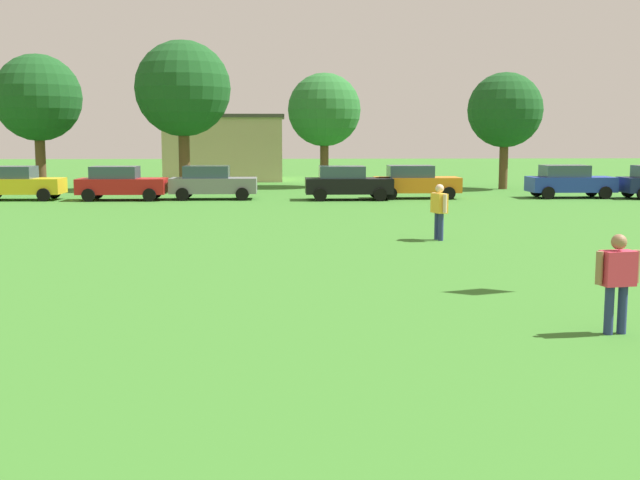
{
  "coord_description": "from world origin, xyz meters",
  "views": [
    {
      "loc": [
        2.44,
        0.25,
        3.19
      ],
      "look_at": [
        2.92,
        10.5,
        1.83
      ],
      "focal_mm": 44.61,
      "sensor_mm": 36.0,
      "label": 1
    }
  ],
  "objects_px": {
    "parked_car_blue_5": "(569,181)",
    "tree_far_left": "(38,98)",
    "parked_car_orange_4": "(415,182)",
    "tree_far_right": "(505,110)",
    "bystander_near_trees": "(439,207)",
    "tree_right": "(324,110)",
    "parked_car_red_1": "(121,183)",
    "parked_car_gray_2": "(212,182)",
    "adult_bystander": "(617,275)",
    "tree_left": "(183,89)",
    "parked_car_black_3": "(347,183)",
    "parked_car_yellow_0": "(17,183)"
  },
  "relations": [
    {
      "from": "adult_bystander",
      "to": "parked_car_red_1",
      "type": "relative_size",
      "value": 0.38
    },
    {
      "from": "adult_bystander",
      "to": "parked_car_orange_4",
      "type": "height_order",
      "value": "parked_car_orange_4"
    },
    {
      "from": "parked_car_blue_5",
      "to": "tree_right",
      "type": "bearing_deg",
      "value": 142.5
    },
    {
      "from": "parked_car_gray_2",
      "to": "tree_far_right",
      "type": "height_order",
      "value": "tree_far_right"
    },
    {
      "from": "parked_car_orange_4",
      "to": "tree_far_right",
      "type": "height_order",
      "value": "tree_far_right"
    },
    {
      "from": "adult_bystander",
      "to": "tree_left",
      "type": "distance_m",
      "value": 37.21
    },
    {
      "from": "parked_car_yellow_0",
      "to": "adult_bystander",
      "type": "bearing_deg",
      "value": -56.29
    },
    {
      "from": "tree_far_left",
      "to": "tree_right",
      "type": "relative_size",
      "value": 1.13
    },
    {
      "from": "parked_car_gray_2",
      "to": "tree_far_right",
      "type": "xyz_separation_m",
      "value": [
        16.75,
        6.97,
        3.8
      ]
    },
    {
      "from": "parked_car_red_1",
      "to": "tree_far_left",
      "type": "distance_m",
      "value": 11.54
    },
    {
      "from": "parked_car_blue_5",
      "to": "parked_car_orange_4",
      "type": "bearing_deg",
      "value": -179.9
    },
    {
      "from": "parked_car_blue_5",
      "to": "tree_far_left",
      "type": "xyz_separation_m",
      "value": [
        -29.09,
        8.06,
        4.51
      ]
    },
    {
      "from": "bystander_near_trees",
      "to": "tree_far_right",
      "type": "relative_size",
      "value": 0.25
    },
    {
      "from": "parked_car_blue_5",
      "to": "tree_far_right",
      "type": "bearing_deg",
      "value": 102.31
    },
    {
      "from": "tree_right",
      "to": "parked_car_blue_5",
      "type": "bearing_deg",
      "value": -37.5
    },
    {
      "from": "tree_left",
      "to": "parked_car_gray_2",
      "type": "bearing_deg",
      "value": -73.11
    },
    {
      "from": "parked_car_black_3",
      "to": "tree_far_left",
      "type": "height_order",
      "value": "tree_far_left"
    },
    {
      "from": "adult_bystander",
      "to": "tree_left",
      "type": "xyz_separation_m",
      "value": [
        -11.14,
        35.16,
        4.91
      ]
    },
    {
      "from": "parked_car_red_1",
      "to": "parked_car_gray_2",
      "type": "relative_size",
      "value": 1.0
    },
    {
      "from": "parked_car_black_3",
      "to": "tree_far_right",
      "type": "height_order",
      "value": "tree_far_right"
    },
    {
      "from": "tree_right",
      "to": "tree_far_right",
      "type": "bearing_deg",
      "value": -12.76
    },
    {
      "from": "parked_car_red_1",
      "to": "tree_right",
      "type": "bearing_deg",
      "value": 42.48
    },
    {
      "from": "parked_car_red_1",
      "to": "tree_left",
      "type": "xyz_separation_m",
      "value": [
        2.22,
        7.75,
        5.02
      ]
    },
    {
      "from": "tree_left",
      "to": "parked_car_black_3",
      "type": "bearing_deg",
      "value": -41.85
    },
    {
      "from": "adult_bystander",
      "to": "parked_car_red_1",
      "type": "distance_m",
      "value": 30.49
    },
    {
      "from": "tree_left",
      "to": "parked_car_red_1",
      "type": "bearing_deg",
      "value": -106.0
    },
    {
      "from": "parked_car_yellow_0",
      "to": "tree_far_right",
      "type": "xyz_separation_m",
      "value": [
        26.37,
        6.97,
        3.8
      ]
    },
    {
      "from": "tree_left",
      "to": "tree_right",
      "type": "distance_m",
      "value": 8.7
    },
    {
      "from": "parked_car_red_1",
      "to": "tree_far_right",
      "type": "distance_m",
      "value": 22.76
    },
    {
      "from": "parked_car_gray_2",
      "to": "parked_car_orange_4",
      "type": "height_order",
      "value": "same"
    },
    {
      "from": "parked_car_gray_2",
      "to": "tree_left",
      "type": "bearing_deg",
      "value": 106.89
    },
    {
      "from": "bystander_near_trees",
      "to": "tree_right",
      "type": "relative_size",
      "value": 0.25
    },
    {
      "from": "adult_bystander",
      "to": "parked_car_gray_2",
      "type": "relative_size",
      "value": 0.38
    },
    {
      "from": "adult_bystander",
      "to": "bystander_near_trees",
      "type": "distance_m",
      "value": 11.66
    },
    {
      "from": "bystander_near_trees",
      "to": "tree_right",
      "type": "xyz_separation_m",
      "value": [
        -2.17,
        25.48,
        3.71
      ]
    },
    {
      "from": "parked_car_red_1",
      "to": "parked_car_gray_2",
      "type": "distance_m",
      "value": 4.48
    },
    {
      "from": "parked_car_red_1",
      "to": "parked_car_blue_5",
      "type": "relative_size",
      "value": 1.0
    },
    {
      "from": "parked_car_gray_2",
      "to": "tree_right",
      "type": "xyz_separation_m",
      "value": [
        6.15,
        9.37,
        3.87
      ]
    },
    {
      "from": "parked_car_gray_2",
      "to": "parked_car_orange_4",
      "type": "bearing_deg",
      "value": 0.4
    },
    {
      "from": "parked_car_black_3",
      "to": "parked_car_orange_4",
      "type": "height_order",
      "value": "same"
    },
    {
      "from": "bystander_near_trees",
      "to": "tree_far_left",
      "type": "xyz_separation_m",
      "value": [
        -19.16,
        24.26,
        4.35
      ]
    },
    {
      "from": "parked_car_gray_2",
      "to": "tree_far_left",
      "type": "distance_m",
      "value": 14.29
    },
    {
      "from": "parked_car_yellow_0",
      "to": "parked_car_blue_5",
      "type": "bearing_deg",
      "value": 0.18
    },
    {
      "from": "parked_car_yellow_0",
      "to": "tree_right",
      "type": "relative_size",
      "value": 0.61
    },
    {
      "from": "parked_car_gray_2",
      "to": "parked_car_orange_4",
      "type": "relative_size",
      "value": 1.0
    },
    {
      "from": "parked_car_yellow_0",
      "to": "tree_left",
      "type": "xyz_separation_m",
      "value": [
        7.38,
        7.4,
        5.02
      ]
    },
    {
      "from": "tree_left",
      "to": "tree_right",
      "type": "height_order",
      "value": "tree_left"
    },
    {
      "from": "parked_car_yellow_0",
      "to": "tree_far_right",
      "type": "distance_m",
      "value": 27.54
    },
    {
      "from": "parked_car_yellow_0",
      "to": "tree_far_left",
      "type": "distance_m",
      "value": 9.39
    },
    {
      "from": "parked_car_orange_4",
      "to": "parked_car_blue_5",
      "type": "bearing_deg",
      "value": 0.1
    }
  ]
}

